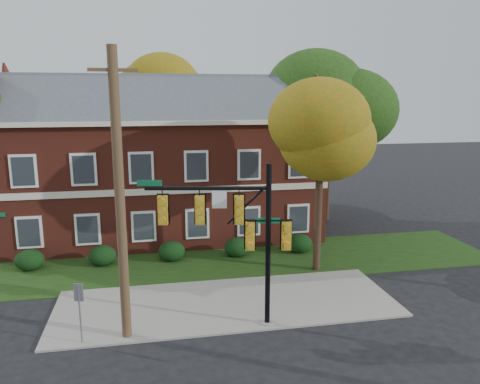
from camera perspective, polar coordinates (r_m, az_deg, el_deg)
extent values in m
plane|color=black|center=(19.15, -1.07, -14.78)|extent=(120.00, 120.00, 0.00)
cube|color=gray|center=(20.02, -1.58, -13.42)|extent=(14.00, 5.00, 0.08)
cube|color=#193811|center=(24.60, -3.50, -8.57)|extent=(30.00, 6.00, 0.04)
cube|color=maroon|center=(29.34, -9.01, 1.69)|extent=(18.00, 8.00, 7.00)
cube|color=beige|center=(28.93, -9.24, 8.76)|extent=(18.80, 8.80, 0.24)
cube|color=beige|center=(25.38, -8.67, 0.13)|extent=(18.00, 0.12, 0.35)
ellipsoid|color=black|center=(25.65, -24.29, -7.57)|extent=(1.40, 1.26, 1.05)
ellipsoid|color=black|center=(25.05, -16.42, -7.44)|extent=(1.40, 1.26, 1.05)
ellipsoid|color=black|center=(24.93, -8.33, -7.16)|extent=(1.40, 1.26, 1.05)
ellipsoid|color=black|center=(25.30, -0.34, -6.75)|extent=(1.40, 1.26, 1.05)
ellipsoid|color=black|center=(26.14, 7.27, -6.23)|extent=(1.40, 1.26, 1.05)
cylinder|color=black|center=(23.04, 9.51, -2.67)|extent=(0.36, 0.36, 5.76)
ellipsoid|color=#B6680F|center=(22.43, 9.82, 6.28)|extent=(4.25, 4.25, 3.60)
ellipsoid|color=#B6680F|center=(22.26, 11.73, 7.71)|extent=(3.50, 3.50, 3.00)
cylinder|color=black|center=(32.56, 10.66, 2.66)|extent=(0.36, 0.36, 7.04)
ellipsoid|color=#15390F|center=(32.18, 10.96, 10.42)|extent=(5.95, 5.95, 5.04)
ellipsoid|color=#15390F|center=(32.02, 12.84, 11.41)|extent=(4.90, 4.90, 4.20)
cylinder|color=black|center=(37.23, -7.94, 4.37)|extent=(0.36, 0.36, 7.68)
ellipsoid|color=#AD6B0E|center=(36.93, -8.16, 11.78)|extent=(6.46, 6.46, 5.47)
ellipsoid|color=#AD6B0E|center=(36.43, -6.61, 12.76)|extent=(5.32, 5.32, 4.56)
cylinder|color=gray|center=(18.42, 3.32, -15.70)|extent=(0.49, 0.49, 0.14)
cylinder|color=black|center=(17.23, 3.44, -6.75)|extent=(0.23, 0.23, 6.18)
cylinder|color=black|center=(16.65, -4.07, 0.45)|extent=(4.37, 0.93, 0.14)
cylinder|color=black|center=(16.94, 3.49, -3.49)|extent=(1.58, 0.35, 0.07)
cube|color=gold|center=(16.99, -9.39, -2.20)|extent=(0.43, 0.33, 1.02)
cube|color=gold|center=(16.84, -4.93, -2.21)|extent=(0.43, 0.33, 1.02)
cube|color=gold|center=(16.80, -0.11, -2.20)|extent=(0.43, 0.33, 1.02)
cube|color=silver|center=(16.71, -2.53, -0.88)|extent=(0.53, 0.13, 0.66)
cube|color=#0C5D35|center=(16.86, -10.98, 1.08)|extent=(0.88, 0.19, 0.21)
cube|color=gold|center=(17.06, 1.23, -5.36)|extent=(0.43, 0.33, 1.02)
cube|color=gold|center=(17.16, 5.68, -5.33)|extent=(0.43, 0.33, 1.02)
cube|color=#0C5D35|center=(16.94, 3.49, -3.49)|extent=(0.83, 0.19, 0.20)
cylinder|color=brown|center=(16.30, -14.43, -1.00)|extent=(0.37, 0.37, 10.13)
cube|color=brown|center=(15.94, -15.24, 14.17)|extent=(1.58, 0.28, 0.11)
cylinder|color=slate|center=(17.55, -18.91, -13.96)|extent=(0.07, 0.07, 2.25)
cube|color=slate|center=(17.22, -19.09, -11.49)|extent=(0.33, 0.12, 0.64)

